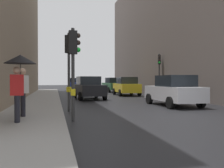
# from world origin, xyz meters

# --- Properties ---
(ground_plane) EXTENTS (120.00, 120.00, 0.00)m
(ground_plane) POSITION_xyz_m (0.00, 0.00, 0.00)
(ground_plane) COLOR black
(sidewalk_kerb) EXTENTS (2.54, 40.00, 0.16)m
(sidewalk_kerb) POSITION_xyz_m (-5.80, 6.00, 0.08)
(sidewalk_kerb) COLOR gray
(sidewalk_kerb) RESTS_ON ground
(building_facade_right) EXTENTS (12.00, 30.31, 13.75)m
(building_facade_right) POSITION_xyz_m (10.53, 13.56, 6.88)
(building_facade_right) COLOR #5B514C
(building_facade_right) RESTS_ON ground
(traffic_light_mid_street) EXTENTS (0.33, 0.45, 3.82)m
(traffic_light_mid_street) POSITION_xyz_m (4.23, 11.02, 2.64)
(traffic_light_mid_street) COLOR #2D2D2D
(traffic_light_mid_street) RESTS_ON ground
(traffic_light_near_right) EXTENTS (0.44, 0.37, 3.70)m
(traffic_light_near_right) POSITION_xyz_m (-4.21, 2.51, 2.55)
(traffic_light_near_right) COLOR #2D2D2D
(traffic_light_near_right) RESTS_ON ground
(traffic_light_near_left) EXTENTS (0.43, 0.25, 3.38)m
(traffic_light_near_left) POSITION_xyz_m (-4.21, -0.11, 2.33)
(traffic_light_near_left) COLOR #2D2D2D
(traffic_light_near_left) RESTS_ON ground
(car_green_estate) EXTENTS (2.21, 4.30, 1.76)m
(car_green_estate) POSITION_xyz_m (2.11, 19.84, 0.88)
(car_green_estate) COLOR #2D6038
(car_green_estate) RESTS_ON ground
(car_blue_van) EXTENTS (2.03, 4.20, 1.76)m
(car_blue_van) POSITION_xyz_m (-1.98, 27.17, 0.88)
(car_blue_van) COLOR navy
(car_blue_van) RESTS_ON ground
(car_dark_suv) EXTENTS (2.25, 4.32, 1.76)m
(car_dark_suv) POSITION_xyz_m (-2.29, 9.76, 0.88)
(car_dark_suv) COLOR black
(car_dark_suv) RESTS_ON ground
(car_silver_hatchback) EXTENTS (2.09, 4.24, 1.76)m
(car_silver_hatchback) POSITION_xyz_m (1.78, 3.66, 0.88)
(car_silver_hatchback) COLOR #BCBCC1
(car_silver_hatchback) RESTS_ON ground
(car_yellow_taxi) EXTENTS (2.16, 4.27, 1.76)m
(car_yellow_taxi) POSITION_xyz_m (1.81, 13.19, 0.88)
(car_yellow_taxi) COLOR yellow
(car_yellow_taxi) RESTS_ON ground
(pedestrian_with_umbrella) EXTENTS (1.00, 1.00, 2.14)m
(pedestrian_with_umbrella) POSITION_xyz_m (-5.98, -0.86, 1.84)
(pedestrian_with_umbrella) COLOR black
(pedestrian_with_umbrella) RESTS_ON sidewalk_kerb
(pedestrian_with_black_backpack) EXTENTS (0.64, 0.40, 1.77)m
(pedestrian_with_black_backpack) POSITION_xyz_m (-6.07, 0.39, 1.16)
(pedestrian_with_black_backpack) COLOR black
(pedestrian_with_black_backpack) RESTS_ON sidewalk_kerb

